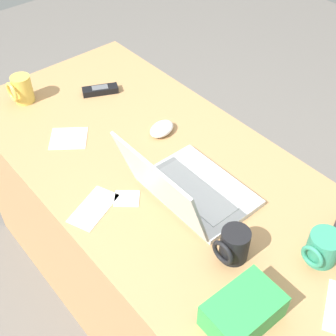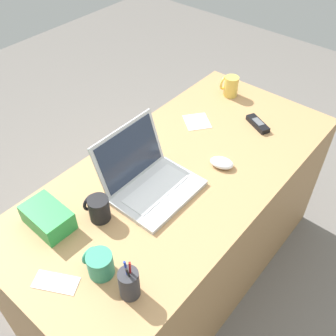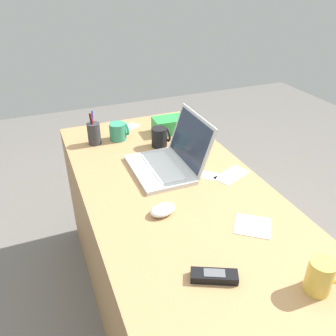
{
  "view_description": "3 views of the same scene",
  "coord_description": "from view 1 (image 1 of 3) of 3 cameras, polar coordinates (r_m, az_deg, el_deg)",
  "views": [
    {
      "loc": [
        -0.79,
        0.65,
        1.71
      ],
      "look_at": [
        -0.04,
        0.01,
        0.76
      ],
      "focal_mm": 47.97,
      "sensor_mm": 36.0,
      "label": 1
    },
    {
      "loc": [
        -0.9,
        -0.69,
        1.82
      ],
      "look_at": [
        -0.09,
        -0.01,
        0.82
      ],
      "focal_mm": 41.08,
      "sensor_mm": 36.0,
      "label": 2
    },
    {
      "loc": [
        1.07,
        -0.47,
        1.51
      ],
      "look_at": [
        -0.03,
        -0.02,
        0.81
      ],
      "focal_mm": 37.05,
      "sensor_mm": 36.0,
      "label": 3
    }
  ],
  "objects": [
    {
      "name": "coffee_mug_spare",
      "position": [
        1.18,
        8.32,
        -9.68
      ],
      "size": [
        0.08,
        0.09,
        0.1
      ],
      "color": "black",
      "rests_on": "desk"
    },
    {
      "name": "paper_note_right",
      "position": [
        1.32,
        -9.46,
        -5.02
      ],
      "size": [
        0.13,
        0.18,
        0.0
      ],
      "primitive_type": "cube",
      "rotation": [
        0.0,
        0.0,
        0.39
      ],
      "color": "white",
      "rests_on": "desk"
    },
    {
      "name": "coffee_mug_tall",
      "position": [
        1.23,
        19.02,
        -9.6
      ],
      "size": [
        0.08,
        0.1,
        0.09
      ],
      "color": "#338C6B",
      "rests_on": "desk"
    },
    {
      "name": "ground_plane",
      "position": [
        2.0,
        -0.52,
        -15.21
      ],
      "size": [
        6.0,
        6.0,
        0.0
      ],
      "primitive_type": "plane",
      "color": "slate"
    },
    {
      "name": "laptop",
      "position": [
        1.29,
        2.4,
        -2.66
      ],
      "size": [
        0.33,
        0.3,
        0.23
      ],
      "color": "silver",
      "rests_on": "desk"
    },
    {
      "name": "desk",
      "position": [
        1.69,
        -0.6,
        -8.89
      ],
      "size": [
        1.54,
        0.73,
        0.73
      ],
      "primitive_type": "cube",
      "color": "tan",
      "rests_on": "ground"
    },
    {
      "name": "coffee_mug_white",
      "position": [
        1.75,
        -18.11,
        9.48
      ],
      "size": [
        0.07,
        0.08,
        0.1
      ],
      "color": "#E0BC4C",
      "rests_on": "desk"
    },
    {
      "name": "cordless_phone",
      "position": [
        1.76,
        -8.6,
        9.76
      ],
      "size": [
        0.1,
        0.14,
        0.03
      ],
      "color": "black",
      "rests_on": "desk"
    },
    {
      "name": "paper_note_near_laptop",
      "position": [
        1.56,
        -12.51,
        3.7
      ],
      "size": [
        0.16,
        0.17,
        0.0
      ],
      "primitive_type": "cube",
      "rotation": [
        0.0,
        0.0,
        -0.66
      ],
      "color": "white",
      "rests_on": "desk"
    },
    {
      "name": "computer_mouse",
      "position": [
        1.54,
        -0.8,
        5.01
      ],
      "size": [
        0.09,
        0.11,
        0.04
      ],
      "primitive_type": "ellipsoid",
      "rotation": [
        0.0,
        0.0,
        0.25
      ],
      "color": "white",
      "rests_on": "desk"
    },
    {
      "name": "snack_bag",
      "position": [
        1.09,
        9.53,
        -17.5
      ],
      "size": [
        0.12,
        0.18,
        0.08
      ],
      "primitive_type": "cube",
      "rotation": [
        0.0,
        0.0,
        -0.03
      ],
      "color": "green",
      "rests_on": "desk"
    },
    {
      "name": "paper_note_front",
      "position": [
        1.33,
        -5.25,
        -3.88
      ],
      "size": [
        0.1,
        0.1,
        0.0
      ],
      "primitive_type": "cube",
      "rotation": [
        0.0,
        0.0,
        -0.73
      ],
      "color": "white",
      "rests_on": "desk"
    }
  ]
}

